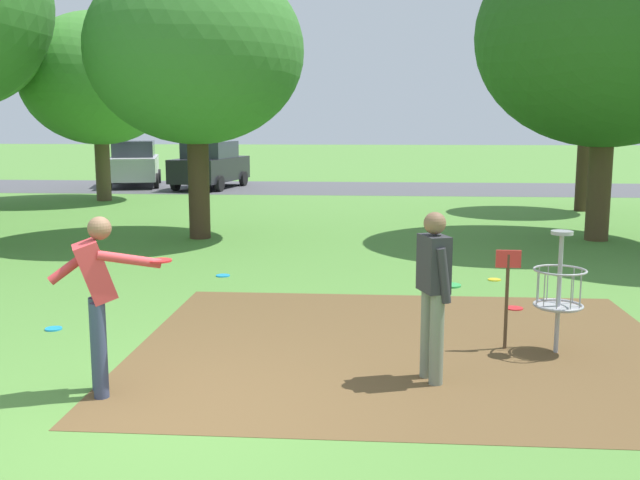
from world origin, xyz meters
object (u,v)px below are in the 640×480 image
tree_near_left (195,52)px  tree_mid_center (590,59)px  frisbee_scattered_a (54,329)px  tree_mid_left (99,79)px  player_foreground_watching (98,293)px  frisbee_by_tee (514,308)px  frisbee_mid_grass (494,280)px  parked_car_center_left (210,165)px  tree_far_left (609,35)px  parked_car_leftmost (134,163)px  player_throwing (434,287)px  disc_golf_basket (553,287)px  frisbee_far_left (223,276)px

tree_near_left → tree_mid_center: tree_near_left is taller
frisbee_scattered_a → tree_near_left: bearing=89.3°
tree_near_left → tree_mid_left: (-5.09, 7.57, -0.11)m
player_foreground_watching → frisbee_by_tee: size_ratio=7.13×
tree_near_left → tree_mid_left: bearing=123.9°
tree_near_left → frisbee_mid_grass: bearing=-34.0°
player_foreground_watching → parked_car_center_left: 22.12m
tree_mid_center → tree_far_left: tree_far_left is taller
tree_mid_left → parked_car_leftmost: size_ratio=1.35×
frisbee_mid_grass → tree_near_left: size_ratio=0.03×
frisbee_mid_grass → tree_near_left: tree_near_left is taller
player_throwing → tree_far_left: size_ratio=0.25×
frisbee_by_tee → parked_car_center_left: 20.12m
disc_golf_basket → tree_mid_center: (4.07, 13.61, 3.59)m
player_foreground_watching → frisbee_by_tee: player_foreground_watching is taller
player_foreground_watching → frisbee_by_tee: bearing=38.0°
disc_golf_basket → parked_car_leftmost: parked_car_leftmost is taller
disc_golf_basket → player_throwing: 1.75m
parked_car_center_left → tree_near_left: bearing=-78.2°
player_throwing → tree_mid_center: (5.48, 14.63, 3.38)m
tree_near_left → player_foreground_watching: bearing=-81.9°
player_foreground_watching → tree_mid_center: size_ratio=0.29×
frisbee_far_left → tree_mid_center: (8.62, 9.85, 4.33)m
tree_mid_left → tree_far_left: bearing=-27.4°
tree_near_left → frisbee_by_tee: bearing=-44.9°
disc_golf_basket → player_foreground_watching: (-4.58, -1.62, 0.23)m
frisbee_far_left → tree_near_left: tree_near_left is taller
disc_golf_basket → frisbee_far_left: disc_golf_basket is taller
frisbee_by_tee → tree_mid_left: bearing=129.2°
disc_golf_basket → frisbee_far_left: bearing=140.4°
frisbee_far_left → frisbee_scattered_a: (-1.46, -3.32, 0.00)m
frisbee_by_tee → frisbee_mid_grass: (0.02, 1.87, 0.00)m
disc_golf_basket → parked_car_center_left: size_ratio=0.31×
frisbee_scattered_a → tree_far_left: 12.55m
tree_near_left → player_throwing: bearing=-62.9°
player_throwing → disc_golf_basket: bearing=35.9°
player_throwing → frisbee_far_left: player_throwing is taller
tree_mid_center → tree_mid_left: bearing=173.5°
tree_mid_left → tree_mid_center: tree_mid_left is taller
disc_golf_basket → frisbee_far_left: size_ratio=5.98×
player_foreground_watching → parked_car_leftmost: bearing=107.8°
frisbee_by_tee → tree_near_left: size_ratio=0.04×
frisbee_mid_grass → frisbee_far_left: 4.53m
tree_mid_left → parked_car_center_left: size_ratio=1.37×
player_foreground_watching → parked_car_center_left: bearing=100.2°
frisbee_far_left → tree_near_left: size_ratio=0.04×
player_foreground_watching → tree_near_left: 9.97m
frisbee_mid_grass → parked_car_leftmost: size_ratio=0.05×
frisbee_mid_grass → frisbee_scattered_a: bearing=-150.8°
frisbee_scattered_a → parked_car_center_left: size_ratio=0.05×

